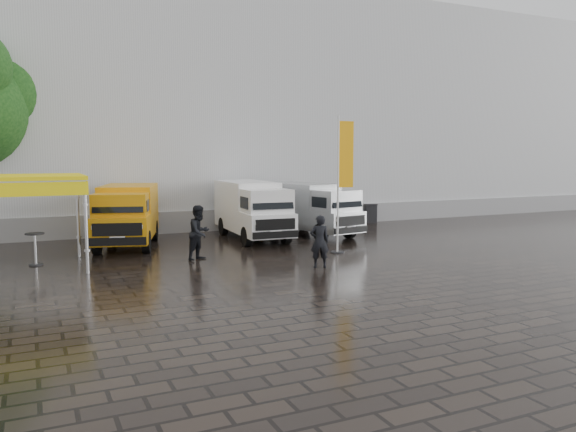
% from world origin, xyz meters
% --- Properties ---
extents(ground, '(120.00, 120.00, 0.00)m').
position_xyz_m(ground, '(0.00, 0.00, 0.00)').
color(ground, black).
rests_on(ground, ground).
extents(exhibition_hall, '(44.00, 16.00, 12.00)m').
position_xyz_m(exhibition_hall, '(2.00, 16.00, 6.00)').
color(exhibition_hall, silver).
rests_on(exhibition_hall, ground).
extents(hall_plinth, '(44.00, 0.15, 1.00)m').
position_xyz_m(hall_plinth, '(2.00, 7.95, 0.50)').
color(hall_plinth, gray).
rests_on(hall_plinth, ground).
extents(van_yellow, '(3.35, 5.50, 2.38)m').
position_xyz_m(van_yellow, '(-6.42, 4.92, 1.19)').
color(van_yellow, orange).
rests_on(van_yellow, ground).
extents(van_white, '(2.17, 5.71, 2.44)m').
position_xyz_m(van_white, '(-1.26, 4.70, 1.22)').
color(van_white, white).
rests_on(van_white, ground).
extents(van_silver, '(2.71, 5.56, 2.31)m').
position_xyz_m(van_silver, '(1.53, 4.70, 1.15)').
color(van_silver, '#A5A8AA').
rests_on(van_silver, ground).
extents(canopy_tent, '(3.33, 3.33, 2.95)m').
position_xyz_m(canopy_tent, '(-9.91, 1.75, 2.77)').
color(canopy_tent, silver).
rests_on(canopy_tent, ground).
extents(flagpole, '(0.88, 0.50, 5.00)m').
position_xyz_m(flagpole, '(0.54, 0.24, 2.79)').
color(flagpole, black).
rests_on(flagpole, ground).
extents(cocktail_table, '(0.60, 0.60, 1.06)m').
position_xyz_m(cocktail_table, '(-9.75, 2.26, 0.53)').
color(cocktail_table, black).
rests_on(cocktail_table, ground).
extents(wheelie_bin, '(0.77, 0.77, 1.00)m').
position_xyz_m(wheelie_bin, '(6.58, 7.57, 0.50)').
color(wheelie_bin, black).
rests_on(wheelie_bin, ground).
extents(person_front, '(0.71, 0.58, 1.68)m').
position_xyz_m(person_front, '(-1.54, -1.93, 0.84)').
color(person_front, black).
rests_on(person_front, ground).
extents(person_tent, '(1.15, 1.10, 1.87)m').
position_xyz_m(person_tent, '(-4.63, 0.99, 0.94)').
color(person_tent, black).
rests_on(person_tent, ground).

